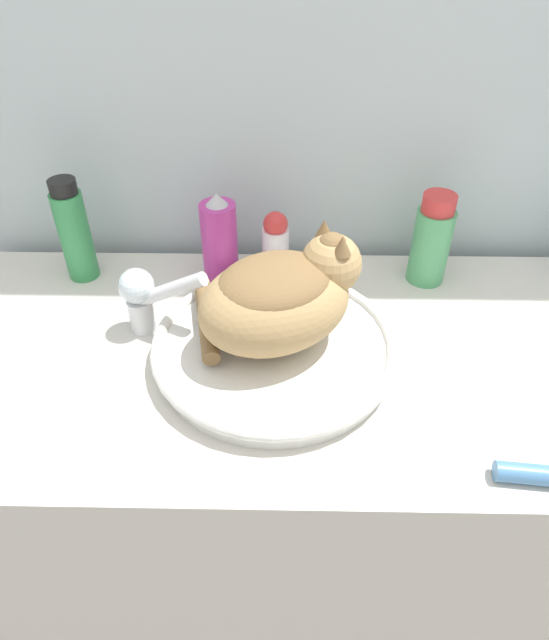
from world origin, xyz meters
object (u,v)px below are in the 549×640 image
shampoo_bottle_tall (74,232)px  deodorant_stick (275,246)px  cat (280,295)px  mouthwash_bottle (432,241)px  faucet (144,295)px  spray_bottle_trigger (219,240)px

shampoo_bottle_tall → deodorant_stick: shampoo_bottle_tall is taller
cat → mouthwash_bottle: size_ratio=1.66×
faucet → spray_bottle_trigger: spray_bottle_trigger is taller
shampoo_bottle_tall → spray_bottle_trigger: shampoo_bottle_tall is taller
spray_bottle_trigger → mouthwash_bottle: 0.40m
cat → faucet: (-0.23, 0.06, -0.05)m
shampoo_bottle_tall → deodorant_stick: (0.38, 0.00, -0.03)m
faucet → shampoo_bottle_tall: 0.23m
cat → deodorant_stick: bearing=65.2°
faucet → deodorant_stick: faucet is taller
cat → spray_bottle_trigger: bearing=89.8°
faucet → mouthwash_bottle: mouthwash_bottle is taller
mouthwash_bottle → faucet: bearing=-161.9°
shampoo_bottle_tall → faucet: bearing=-45.8°
cat → mouthwash_bottle: (0.28, 0.23, -0.04)m
spray_bottle_trigger → mouthwash_bottle: (0.40, 0.00, 0.00)m
spray_bottle_trigger → cat: bearing=-62.7°
cat → mouthwash_bottle: 0.36m
faucet → deodorant_stick: 0.27m
deodorant_stick → mouthwash_bottle: (0.29, 0.00, 0.02)m
deodorant_stick → cat: bearing=-87.3°
mouthwash_bottle → deodorant_stick: bearing=180.0°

